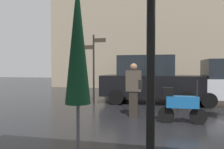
% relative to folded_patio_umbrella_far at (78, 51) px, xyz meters
% --- Properties ---
extents(folded_patio_umbrella_far, '(0.37, 0.37, 2.56)m').
position_rel_folded_patio_umbrella_far_xyz_m(folded_patio_umbrella_far, '(0.00, 0.00, 0.00)').
color(folded_patio_umbrella_far, black).
rests_on(folded_patio_umbrella_far, ground).
extents(pedestrian_with_bag, '(0.52, 0.24, 1.71)m').
position_rel_folded_patio_umbrella_far_xyz_m(pedestrian_with_bag, '(0.15, 4.45, -0.77)').
color(pedestrian_with_bag, '#2A241E').
rests_on(pedestrian_with_bag, ground).
extents(parked_scooter, '(1.32, 0.32, 1.23)m').
position_rel_folded_patio_umbrella_far_xyz_m(parked_scooter, '(1.51, 3.93, -1.18)').
color(parked_scooter, black).
rests_on(parked_scooter, ground).
extents(parked_car_left, '(4.39, 1.91, 2.12)m').
position_rel_folded_patio_umbrella_far_xyz_m(parked_car_left, '(0.52, 7.40, -0.68)').
color(parked_car_left, black).
rests_on(parked_car_left, ground).
extents(parked_car_right, '(4.37, 1.83, 1.90)m').
position_rel_folded_patio_umbrella_far_xyz_m(parked_car_right, '(-0.32, 11.74, -0.77)').
color(parked_car_right, black).
rests_on(parked_car_right, ground).
extents(street_signpost, '(1.08, 0.08, 3.06)m').
position_rel_folded_patio_umbrella_far_xyz_m(street_signpost, '(-1.93, 6.85, 0.12)').
color(street_signpost, black).
rests_on(street_signpost, ground).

